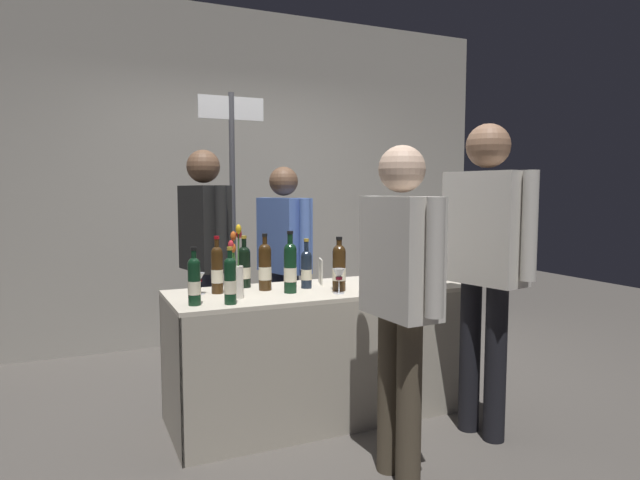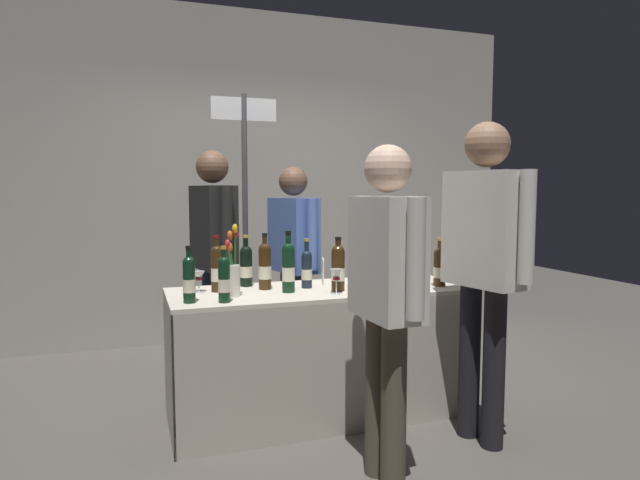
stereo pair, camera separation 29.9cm
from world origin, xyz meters
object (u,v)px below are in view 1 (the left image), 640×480
(tasting_table, at_px, (320,329))
(vendor_presenter, at_px, (284,251))
(flower_vase, at_px, (236,273))
(wine_glass_mid, at_px, (199,279))
(booth_signpost, at_px, (233,200))
(taster_foreground_right, at_px, (400,283))
(display_bottle_0, at_px, (217,269))
(featured_wine_bottle, at_px, (244,266))
(wine_glass_near_vendor, at_px, (339,276))

(tasting_table, distance_m, vendor_presenter, 0.91)
(flower_vase, bearing_deg, vendor_presenter, 55.38)
(wine_glass_mid, bearing_deg, vendor_presenter, 41.47)
(wine_glass_mid, height_order, booth_signpost, booth_signpost)
(taster_foreground_right, bearing_deg, vendor_presenter, -4.48)
(vendor_presenter, bearing_deg, display_bottle_0, -57.94)
(featured_wine_bottle, bearing_deg, flower_vase, -113.94)
(wine_glass_near_vendor, distance_m, wine_glass_mid, 0.82)
(wine_glass_near_vendor, bearing_deg, flower_vase, 169.17)
(display_bottle_0, bearing_deg, flower_vase, -71.26)
(tasting_table, bearing_deg, featured_wine_bottle, 150.66)
(display_bottle_0, bearing_deg, booth_signpost, 69.98)
(vendor_presenter, bearing_deg, featured_wine_bottle, -53.70)
(vendor_presenter, height_order, taster_foreground_right, taster_foreground_right)
(flower_vase, distance_m, vendor_presenter, 1.10)
(wine_glass_mid, relative_size, taster_foreground_right, 0.08)
(featured_wine_bottle, distance_m, vendor_presenter, 0.76)
(featured_wine_bottle, xyz_separation_m, taster_foreground_right, (0.45, -1.09, 0.03))
(featured_wine_bottle, height_order, display_bottle_0, display_bottle_0)
(tasting_table, bearing_deg, flower_vase, -171.39)
(wine_glass_mid, relative_size, flower_vase, 0.30)
(featured_wine_bottle, relative_size, wine_glass_mid, 2.58)
(featured_wine_bottle, bearing_deg, wine_glass_mid, -160.01)
(featured_wine_bottle, xyz_separation_m, wine_glass_near_vendor, (0.45, -0.43, -0.03))
(taster_foreground_right, bearing_deg, booth_signpost, 4.15)
(booth_signpost, bearing_deg, vendor_presenter, -49.19)
(tasting_table, relative_size, flower_vase, 4.40)
(taster_foreground_right, bearing_deg, tasting_table, -0.96)
(wine_glass_near_vendor, xyz_separation_m, taster_foreground_right, (0.00, -0.66, 0.06))
(display_bottle_0, distance_m, wine_glass_mid, 0.12)
(display_bottle_0, distance_m, flower_vase, 0.19)
(wine_glass_near_vendor, distance_m, booth_signpost, 1.45)
(display_bottle_0, relative_size, vendor_presenter, 0.21)
(featured_wine_bottle, xyz_separation_m, flower_vase, (-0.14, -0.32, 0.01))
(vendor_presenter, relative_size, taster_foreground_right, 0.98)
(vendor_presenter, bearing_deg, wine_glass_mid, -62.77)
(display_bottle_0, xyz_separation_m, flower_vase, (0.06, -0.18, -0.00))
(wine_glass_near_vendor, height_order, flower_vase, flower_vase)
(featured_wine_bottle, relative_size, display_bottle_0, 0.96)
(wine_glass_mid, distance_m, taster_foreground_right, 1.23)
(flower_vase, bearing_deg, booth_signpost, 75.42)
(taster_foreground_right, xyz_separation_m, booth_signpost, (-0.26, 2.02, 0.36))
(display_bottle_0, bearing_deg, featured_wine_bottle, 32.88)
(display_bottle_0, bearing_deg, wine_glass_mid, 169.52)
(wine_glass_mid, distance_m, flower_vase, 0.27)
(booth_signpost, bearing_deg, display_bottle_0, -110.02)
(tasting_table, distance_m, wine_glass_mid, 0.81)
(wine_glass_near_vendor, xyz_separation_m, flower_vase, (-0.59, 0.11, 0.03))
(flower_vase, distance_m, booth_signpost, 1.34)
(flower_vase, relative_size, taster_foreground_right, 0.26)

